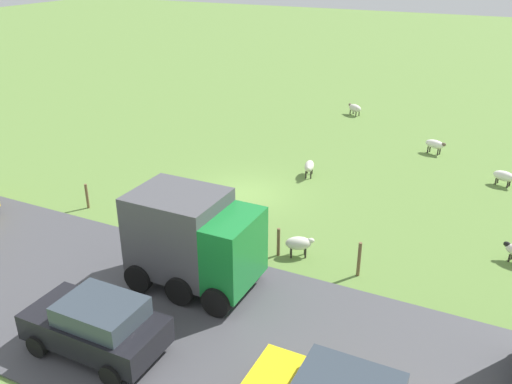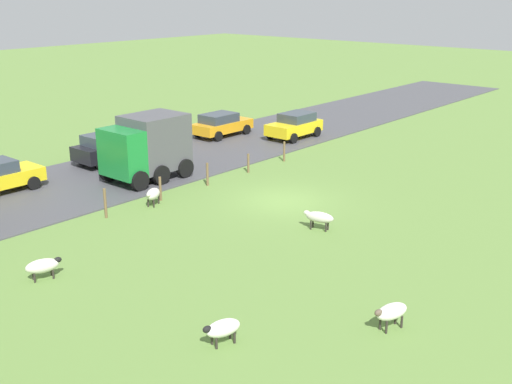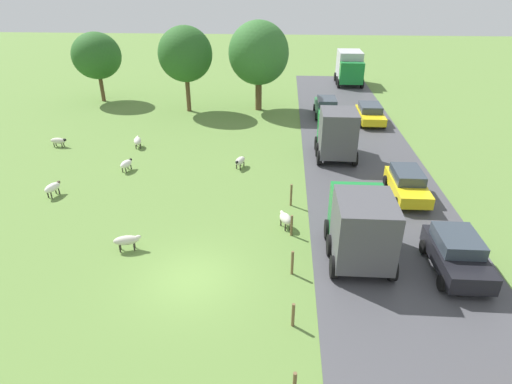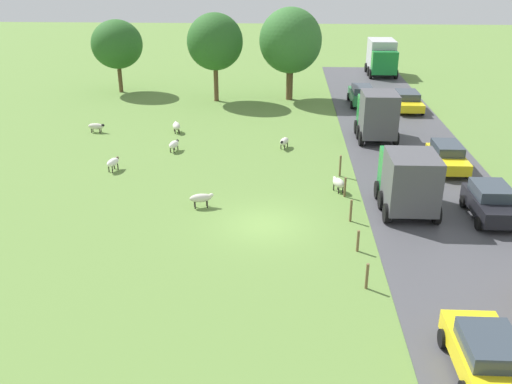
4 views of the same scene
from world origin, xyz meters
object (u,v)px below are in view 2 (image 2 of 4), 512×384
at_px(sheep_1, 319,217).
at_px(car_5, 221,124).
at_px(sheep_5, 391,312).
at_px(sheep_6, 43,266).
at_px(sheep_3, 153,194).
at_px(sheep_4, 222,328).
at_px(truck_1, 147,146).
at_px(car_0, 295,125).
at_px(car_1, 109,148).

height_order(sheep_1, car_5, car_5).
bearing_deg(sheep_5, sheep_6, 24.42).
bearing_deg(sheep_5, sheep_3, -10.93).
relative_size(sheep_6, car_5, 0.30).
relative_size(sheep_3, sheep_4, 0.94).
distance_m(truck_1, car_0, 12.27).
height_order(sheep_3, sheep_5, sheep_3).
xyz_separation_m(car_0, car_5, (3.92, 2.75, -0.04)).
relative_size(sheep_4, truck_1, 0.28).
distance_m(sheep_3, car_1, 7.91).
relative_size(truck_1, car_5, 1.00).
height_order(sheep_5, car_0, car_0).
height_order(sheep_1, car_0, car_0).
relative_size(sheep_5, car_5, 0.30).
height_order(sheep_4, sheep_5, sheep_5).
bearing_deg(sheep_5, car_1, -15.30).
height_order(sheep_4, car_1, car_1).
distance_m(sheep_3, truck_1, 4.24).
bearing_deg(car_0, sheep_4, 123.11).
bearing_deg(sheep_5, sheep_4, 50.59).
height_order(truck_1, car_5, truck_1).
height_order(car_0, car_1, car_1).
xyz_separation_m(sheep_3, sheep_4, (-10.35, 6.31, -0.05)).
bearing_deg(car_1, car_5, -90.20).
relative_size(sheep_1, car_5, 0.32).
height_order(sheep_3, car_1, car_1).
height_order(sheep_4, car_5, car_5).
height_order(sheep_6, car_5, car_5).
height_order(sheep_1, sheep_6, sheep_1).
distance_m(sheep_5, sheep_6, 11.40).
xyz_separation_m(car_0, car_1, (3.95, 11.59, 0.04)).
xyz_separation_m(sheep_6, car_0, (6.35, -21.97, 0.41)).
bearing_deg(sheep_6, sheep_5, -155.58).
bearing_deg(truck_1, car_5, -67.15).
distance_m(sheep_1, truck_1, 10.65).
bearing_deg(truck_1, sheep_1, -179.99).
distance_m(sheep_3, sheep_6, 7.91).
xyz_separation_m(sheep_3, car_1, (7.28, -3.07, 0.39)).
bearing_deg(car_5, sheep_3, 121.30).
height_order(sheep_6, car_1, car_1).
height_order(sheep_3, sheep_4, sheep_3).
height_order(sheep_5, car_5, car_5).
relative_size(sheep_6, truck_1, 0.30).
bearing_deg(sheep_5, car_5, -35.08).
distance_m(sheep_4, car_0, 25.04).
height_order(sheep_6, truck_1, truck_1).
distance_m(sheep_1, car_5, 17.40).
xyz_separation_m(sheep_1, sheep_3, (7.33, 2.43, 0.00)).
distance_m(sheep_4, car_1, 19.97).
bearing_deg(sheep_3, car_1, -22.87).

